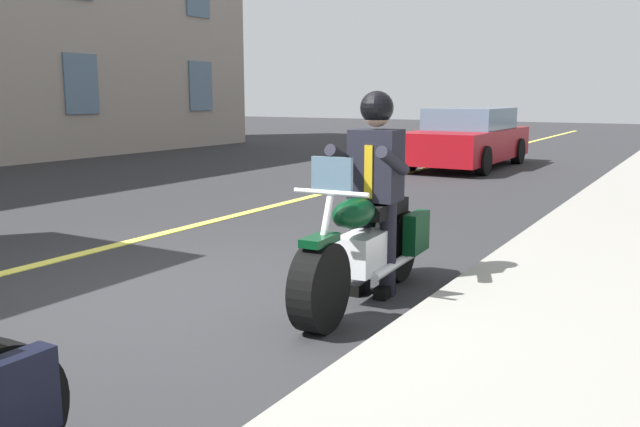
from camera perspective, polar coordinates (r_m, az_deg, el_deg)
name	(u,v)px	position (r m, az deg, el deg)	size (l,w,h in m)	color
ground_plane	(188,294)	(5.94, -11.18, -6.79)	(80.00, 80.00, 0.00)	#28282B
lane_center_stripe	(38,265)	(7.38, -22.90, -4.03)	(60.00, 0.16, 0.01)	#E5DB4C
motorcycle_main	(366,247)	(5.58, 3.94, -2.91)	(2.22, 0.68, 1.26)	black
rider_main	(375,175)	(5.65, 4.74, 3.26)	(0.64, 0.57, 1.74)	black
car_silver	(468,138)	(16.39, 12.49, 6.29)	(4.60, 1.92, 1.40)	maroon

